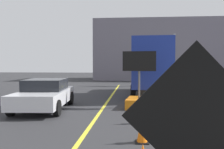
% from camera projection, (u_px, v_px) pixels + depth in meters
% --- Properties ---
extents(lane_center_stripe, '(0.14, 36.00, 0.01)m').
position_uv_depth(lane_center_stripe, '(81.00, 139.00, 6.75)').
color(lane_center_stripe, yellow).
rests_on(lane_center_stripe, ground).
extents(roadwork_sign, '(1.62, 0.25, 2.33)m').
position_uv_depth(roadwork_sign, '(195.00, 119.00, 2.71)').
color(roadwork_sign, '#593819').
rests_on(roadwork_sign, ground).
extents(arrow_board_trailer, '(1.60, 1.92, 2.70)m').
position_uv_depth(arrow_board_trailer, '(139.00, 97.00, 11.80)').
color(arrow_board_trailer, orange).
rests_on(arrow_board_trailer, ground).
extents(box_truck, '(2.67, 7.70, 3.60)m').
position_uv_depth(box_truck, '(151.00, 67.00, 16.35)').
color(box_truck, black).
rests_on(box_truck, ground).
extents(pickup_car, '(2.33, 4.56, 1.38)m').
position_uv_depth(pickup_car, '(45.00, 94.00, 11.30)').
color(pickup_car, silver).
rests_on(pickup_car, ground).
extents(highway_guide_sign, '(2.78, 0.35, 5.00)m').
position_uv_depth(highway_guide_sign, '(166.00, 50.00, 23.61)').
color(highway_guide_sign, gray).
rests_on(highway_guide_sign, ground).
extents(far_building_block, '(18.42, 6.97, 7.88)m').
position_uv_depth(far_building_block, '(163.00, 51.00, 33.58)').
color(far_building_block, slate).
rests_on(far_building_block, ground).
extents(traffic_cone_mid_lane, '(0.36, 0.36, 0.75)m').
position_uv_depth(traffic_cone_mid_lane, '(142.00, 129.00, 6.48)').
color(traffic_cone_mid_lane, black).
rests_on(traffic_cone_mid_lane, ground).
extents(traffic_cone_far_lane, '(0.36, 0.36, 0.78)m').
position_uv_depth(traffic_cone_far_lane, '(141.00, 113.00, 8.57)').
color(traffic_cone_far_lane, black).
rests_on(traffic_cone_far_lane, ground).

